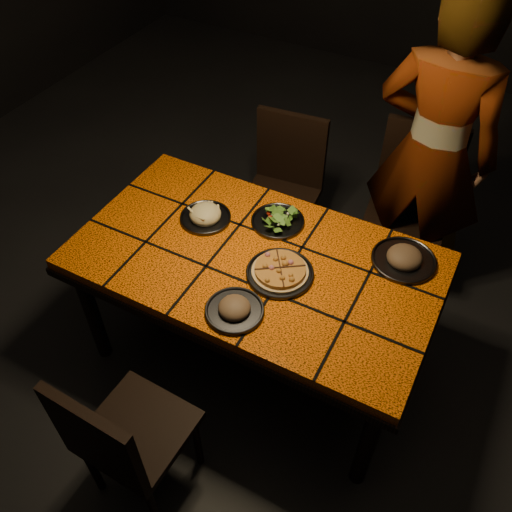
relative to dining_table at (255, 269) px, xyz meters
The scene contains 11 objects.
room_shell 0.83m from the dining_table, ahead, with size 6.04×7.04×3.08m.
dining_table is the anchor object (origin of this frame).
chair_near 0.90m from the dining_table, 97.31° to the right, with size 0.41×0.41×0.87m.
chair_far_left 0.86m from the dining_table, 106.51° to the left, with size 0.45×0.45×0.90m.
chair_far_right 1.10m from the dining_table, 65.53° to the left, with size 0.48×0.48×0.95m.
diner 1.09m from the dining_table, 61.73° to the left, with size 0.64×0.42×1.75m, color brown.
plate_pizza 0.18m from the dining_table, 16.83° to the right, with size 0.34×0.34×0.04m.
plate_pasta 0.36m from the dining_table, 161.14° to the left, with size 0.24×0.24×0.08m.
plate_salad 0.27m from the dining_table, 92.40° to the left, with size 0.25×0.25×0.07m.
plate_mushroom_a 0.33m from the dining_table, 76.75° to the right, with size 0.24×0.24×0.08m.
plate_mushroom_b 0.66m from the dining_table, 25.46° to the left, with size 0.28×0.28×0.09m.
Camera 1 is at (0.78, -1.46, 2.46)m, focal length 38.00 mm.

